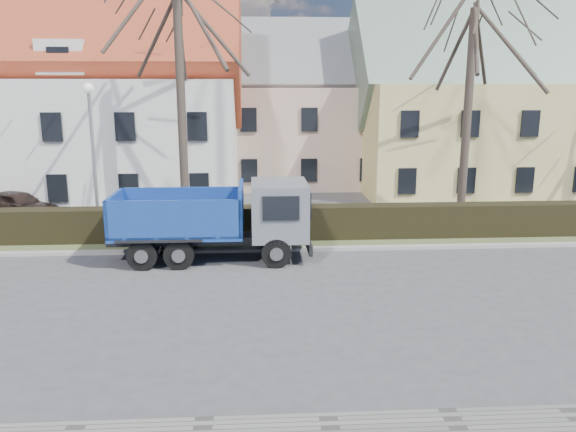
{
  "coord_description": "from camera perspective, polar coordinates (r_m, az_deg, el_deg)",
  "views": [
    {
      "loc": [
        0.96,
        -15.11,
        5.88
      ],
      "look_at": [
        2.07,
        3.35,
        1.6
      ],
      "focal_mm": 35.0,
      "sensor_mm": 36.0,
      "label": 1
    }
  ],
  "objects": [
    {
      "name": "ground",
      "position": [
        16.24,
        -6.67,
        -8.29
      ],
      "size": [
        120.0,
        120.0,
        0.0
      ],
      "primitive_type": "plane",
      "color": "#414144"
    },
    {
      "name": "curb_far",
      "position": [
        20.57,
        -5.99,
        -3.47
      ],
      "size": [
        80.0,
        0.3,
        0.12
      ],
      "primitive_type": "cube",
      "color": "gray",
      "rests_on": "ground"
    },
    {
      "name": "grass_strip",
      "position": [
        22.11,
        -5.81,
        -2.32
      ],
      "size": [
        80.0,
        3.0,
        0.1
      ],
      "primitive_type": "cube",
      "color": "#4B5731",
      "rests_on": "ground"
    },
    {
      "name": "hedge",
      "position": [
        21.77,
        -5.87,
        -0.94
      ],
      "size": [
        60.0,
        0.9,
        1.3
      ],
      "primitive_type": "cube",
      "color": "black",
      "rests_on": "ground"
    },
    {
      "name": "building_pink",
      "position": [
        35.29,
        1.53,
        9.98
      ],
      "size": [
        10.8,
        8.8,
        8.0
      ],
      "primitive_type": null,
      "color": "tan",
      "rests_on": "ground"
    },
    {
      "name": "building_yellow",
      "position": [
        35.49,
        21.95,
        9.48
      ],
      "size": [
        18.8,
        10.8,
        8.5
      ],
      "primitive_type": null,
      "color": "#D7C876",
      "rests_on": "ground"
    },
    {
      "name": "tree_1",
      "position": [
        23.79,
        -10.91,
        13.88
      ],
      "size": [
        9.2,
        9.2,
        12.65
      ],
      "primitive_type": null,
      "color": "#372D26",
      "rests_on": "ground"
    },
    {
      "name": "tree_2",
      "position": [
        25.28,
        17.89,
        11.56
      ],
      "size": [
        8.0,
        8.0,
        11.0
      ],
      "primitive_type": null,
      "color": "#372D26",
      "rests_on": "ground"
    },
    {
      "name": "dump_truck",
      "position": [
        19.46,
        -8.4,
        -0.42
      ],
      "size": [
        6.99,
        2.6,
        2.79
      ],
      "primitive_type": null,
      "rotation": [
        0.0,
        0.0,
        -0.0
      ],
      "color": "navy",
      "rests_on": "ground"
    },
    {
      "name": "streetlight",
      "position": [
        23.14,
        -19.11,
        5.29
      ],
      "size": [
        0.48,
        0.48,
        6.09
      ],
      "primitive_type": null,
      "color": "#96999C",
      "rests_on": "ground"
    },
    {
      "name": "cart_frame",
      "position": [
        20.49,
        -12.84,
        -3.09
      ],
      "size": [
        0.75,
        0.56,
        0.61
      ],
      "primitive_type": null,
      "rotation": [
        0.0,
        0.0,
        0.29
      ],
      "color": "silver",
      "rests_on": "ground"
    },
    {
      "name": "parked_car_a",
      "position": [
        28.05,
        -25.8,
        1.01
      ],
      "size": [
        4.21,
        3.03,
        1.33
      ],
      "primitive_type": "imported",
      "rotation": [
        0.0,
        0.0,
        1.15
      ],
      "color": "black",
      "rests_on": "ground"
    }
  ]
}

